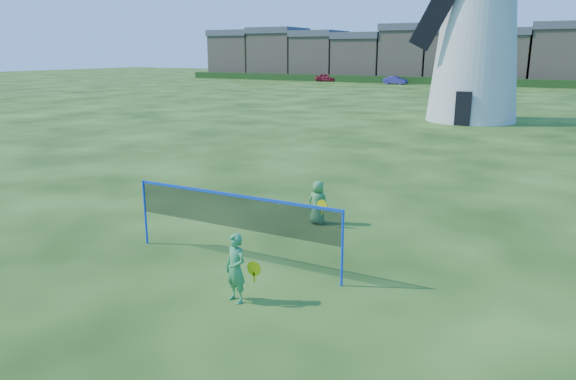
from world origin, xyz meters
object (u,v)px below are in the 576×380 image
Objects in this scene: windmill at (478,26)px; player_boy at (318,202)px; car_left at (326,78)px; badminton_net at (233,212)px; player_girl at (236,268)px; car_right at (395,80)px.

windmill is 15.07× the size of player_boy.
windmill is 48.02m from car_left.
car_left is at bearing 125.71° from windmill.
player_girl is (1.06, -1.53, -0.49)m from badminton_net.
badminton_net is 66.58m from car_right.
car_left is at bearing -67.29° from player_boy.
badminton_net is 72.01m from car_left.
player_boy is 0.34× the size of car_left.
car_left reaches higher than car_right.
badminton_net is 3.38m from player_boy.
windmill is at bearing -150.42° from car_right.
badminton_net is at bearing 141.95° from player_girl.
windmill is 29.72m from player_girl.
player_girl is 68.32m from car_right.
player_girl is 4.87m from player_boy.
player_girl is at bearing -159.71° from car_right.
car_left is at bearing 130.06° from player_girl.
badminton_net reaches higher than car_right.
player_girl reaches higher than car_right.
player_girl reaches higher than car_left.
badminton_net reaches higher than player_girl.
player_girl is 1.11× the size of player_boy.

